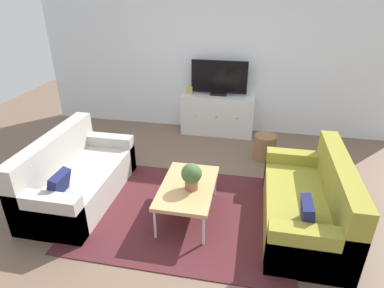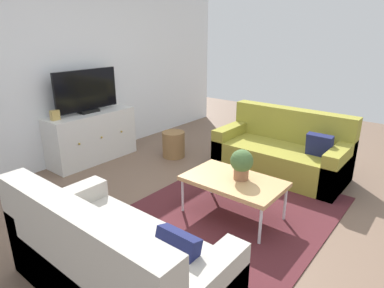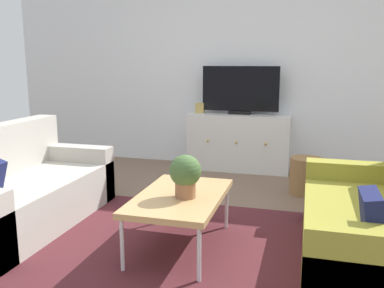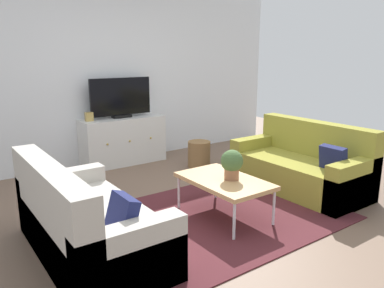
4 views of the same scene
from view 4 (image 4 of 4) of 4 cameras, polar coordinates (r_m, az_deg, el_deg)
The scene contains 11 objects.
ground_plane at distance 4.20m, azimuth 2.54°, elevation -10.16°, with size 10.00×10.00×0.00m, color brown.
wall_back at distance 6.07m, azimuth -12.63°, elevation 10.02°, with size 6.40×0.12×2.70m, color white.
area_rug at distance 4.09m, azimuth 3.87°, elevation -10.76°, with size 2.50×1.90×0.01m, color #4C1E23.
couch_left_side at distance 3.37m, azimuth -16.23°, elevation -11.78°, with size 0.83×1.67×0.84m.
couch_right_side at distance 5.01m, azimuth 16.38°, elevation -3.39°, with size 0.83×1.67×0.84m.
coffee_table at distance 3.95m, azimuth 4.86°, elevation -5.68°, with size 0.60×0.99×0.42m.
potted_plant at distance 3.89m, azimuth 6.01°, elevation -2.88°, with size 0.23×0.23×0.31m.
tv_console at distance 5.99m, azimuth -10.30°, elevation 0.51°, with size 1.29×0.47×0.72m.
flat_screen_tv at distance 5.89m, azimuth -10.66°, elevation 6.83°, with size 0.97×0.16×0.60m.
mantel_clock at distance 5.71m, azimuth -15.22°, elevation 3.98°, with size 0.11×0.07×0.13m, color tan.
wicker_basket at distance 5.75m, azimuth 1.08°, elevation -1.51°, with size 0.34×0.34×0.39m, color olive.
Camera 4 is at (-2.39, -3.01, 1.69)m, focal length 35.47 mm.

